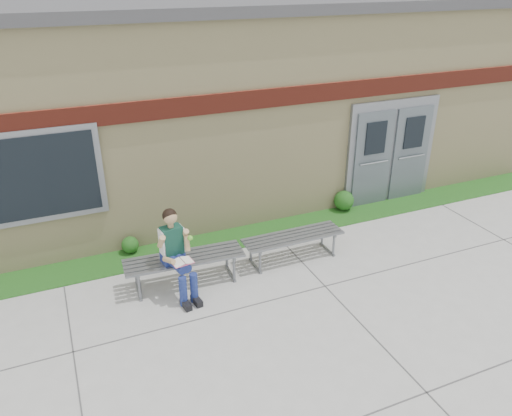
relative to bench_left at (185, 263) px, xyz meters
name	(u,v)px	position (x,y,z in m)	size (l,w,h in m)	color
ground	(284,319)	(1.10, -1.51, -0.39)	(80.00, 80.00, 0.00)	#9E9E99
grass_strip	(226,240)	(1.10, 1.09, -0.38)	(16.00, 0.80, 0.02)	#134915
school_building	(173,95)	(1.10, 4.48, 1.71)	(16.20, 6.22, 4.20)	beige
bench_left	(185,263)	(0.00, 0.00, 0.00)	(1.99, 0.66, 0.51)	slate
bench_right	(293,241)	(2.00, 0.00, -0.02)	(1.84, 0.51, 0.48)	slate
girl	(176,252)	(-0.17, -0.22, 0.37)	(0.54, 0.88, 1.45)	navy
shrub_mid	(130,245)	(-0.67, 1.34, -0.22)	(0.31, 0.31, 0.31)	#134915
shrub_east	(344,201)	(3.93, 1.34, -0.16)	(0.43, 0.43, 0.43)	#134915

